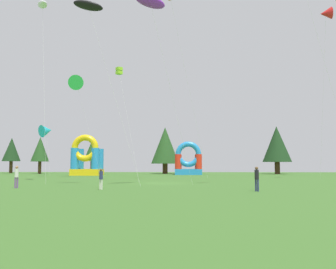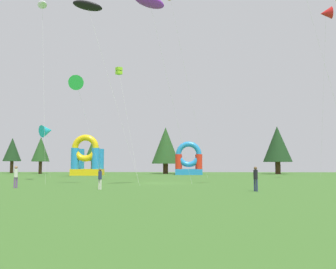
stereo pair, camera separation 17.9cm
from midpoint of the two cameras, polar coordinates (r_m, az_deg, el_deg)
The scene contains 18 objects.
ground_plane at distance 38.26m, azimuth -0.89°, elevation -7.51°, with size 120.00×120.00×0.00m, color #3D6B28.
kite_green_delta at distance 59.60m, azimuth -13.78°, elevation 7.75°, with size 5.27×2.88×15.94m.
kite_black_parafoil at distance 36.63m, azimuth -12.13°, elevation 18.78°, with size 6.34×1.35×17.14m.
kite_red_delta at distance 54.86m, azimuth 23.22°, elevation 16.77°, with size 1.62×6.13×22.43m.
kite_white_parafoil at distance 46.50m, azimuth -18.66°, elevation 18.37°, with size 3.94×6.21×20.53m.
kite_lime_box at distance 45.20m, azimuth -7.43°, elevation 9.63°, with size 3.27×3.32×13.50m.
kite_purple_parafoil at distance 35.16m, azimuth -2.69°, elevation 19.72°, with size 5.39×5.17×16.97m.
kite_cyan_delta at distance 63.45m, azimuth -18.05°, elevation 0.56°, with size 2.88×2.91×8.59m.
person_left_edge at distance 28.87m, azimuth -10.24°, elevation -6.46°, with size 0.34×0.34×1.60m.
person_near_camera at distance 27.16m, azimuth 13.51°, elevation -6.32°, with size 0.42×0.42×1.75m.
person_far_side at distance 32.65m, azimuth -22.21°, elevation -5.77°, with size 0.44×0.44×1.79m.
inflatable_yellow_castle at distance 68.63m, azimuth -12.28°, elevation -3.87°, with size 5.10×4.90×7.29m.
inflatable_orange_dome at distance 71.79m, azimuth 3.28°, elevation -4.38°, with size 5.14×4.49×6.36m.
tree_row_0 at distance 93.12m, azimuth -22.79°, elevation -2.17°, with size 4.08×4.08×8.18m.
tree_row_1 at distance 84.43m, azimuth -18.93°, elevation -2.20°, with size 3.83×3.83×7.90m.
tree_row_2 at distance 84.46m, azimuth -11.44°, elevation -2.45°, with size 3.74×3.74×7.53m.
tree_row_3 at distance 80.07m, azimuth -0.32°, elevation -1.71°, with size 6.02×6.02×10.04m.
tree_row_4 at distance 80.83m, azimuth 16.53°, elevation -1.45°, with size 5.96×5.96×9.98m.
Camera 2 is at (2.62, -38.13, 1.86)m, focal length 39.62 mm.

